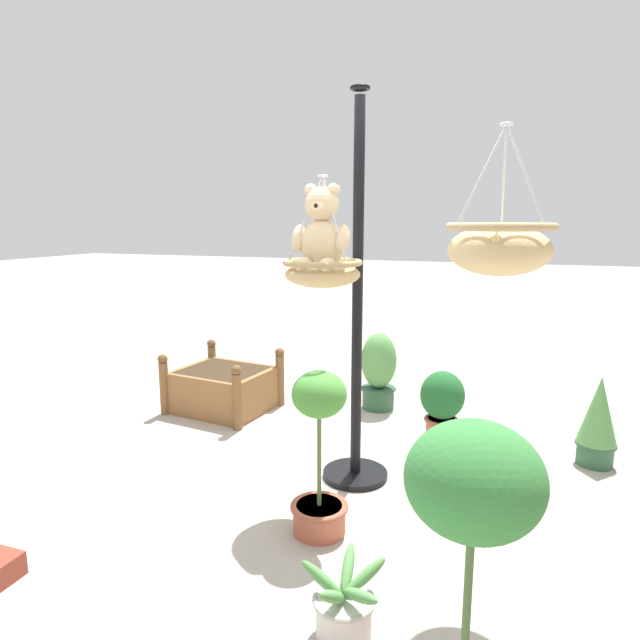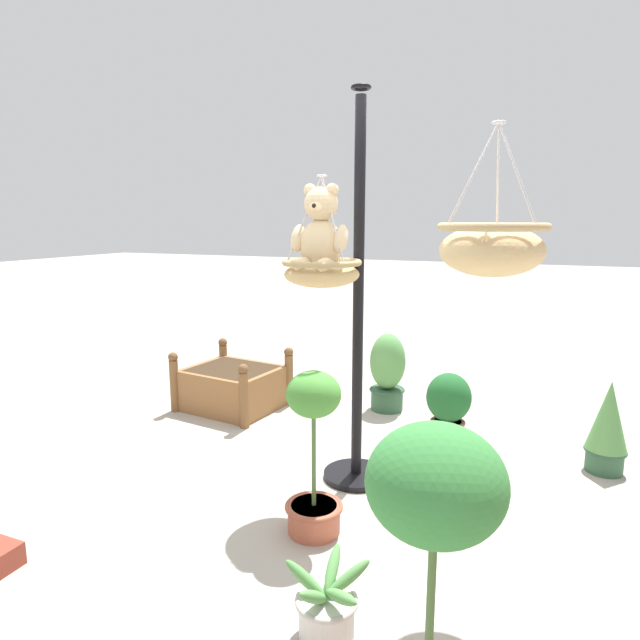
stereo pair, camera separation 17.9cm
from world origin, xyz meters
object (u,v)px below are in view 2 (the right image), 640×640
object	(u,v)px
display_pole_central	(357,365)
potted_plant_tall_leafy	(430,625)
hanging_basket_with_teddy	(322,271)
potted_plant_conical_shrub	(448,405)
wooden_planter_box	(233,386)
potted_plant_trailing_ivy	(314,450)
potted_plant_fern_front	(608,427)
teddy_bear	(320,234)
potted_plant_small_succulent	(327,608)
potted_plant_bushy_green	(387,372)
hanging_basket_left_high	(492,247)

from	to	relation	value
display_pole_central	potted_plant_tall_leafy	distance (m)	2.10
display_pole_central	hanging_basket_with_teddy	size ratio (longest dim) A/B	3.81
potted_plant_conical_shrub	wooden_planter_box	bearing A→B (deg)	-1.17
display_pole_central	potted_plant_trailing_ivy	bearing A→B (deg)	89.06
wooden_planter_box	hanging_basket_with_teddy	bearing A→B (deg)	140.30
display_pole_central	potted_plant_fern_front	distance (m)	1.80
potted_plant_fern_front	potted_plant_conical_shrub	xyz separation A→B (m)	(1.10, -0.08, -0.01)
wooden_planter_box	potted_plant_trailing_ivy	distance (m)	2.20
wooden_planter_box	teddy_bear	bearing A→B (deg)	139.70
teddy_bear	potted_plant_small_succulent	bearing A→B (deg)	113.95
potted_plant_conical_shrub	potted_plant_trailing_ivy	bearing A→B (deg)	72.64
teddy_bear	potted_plant_conical_shrub	xyz separation A→B (m)	(-0.62, -1.12, -1.34)
teddy_bear	potted_plant_fern_front	world-z (taller)	teddy_bear
potted_plant_bushy_green	potted_plant_small_succulent	distance (m)	2.84
teddy_bear	potted_plant_small_succulent	distance (m)	1.95
hanging_basket_left_high	potted_plant_small_succulent	world-z (taller)	hanging_basket_left_high
potted_plant_small_succulent	potted_plant_fern_front	bearing A→B (deg)	-119.45
teddy_bear	potted_plant_conical_shrub	world-z (taller)	teddy_bear
potted_plant_tall_leafy	potted_plant_trailing_ivy	bearing A→B (deg)	-54.07
wooden_planter_box	potted_plant_small_succulent	xyz separation A→B (m)	(-1.86, 2.28, -0.08)
display_pole_central	potted_plant_small_succulent	xyz separation A→B (m)	(-0.35, 1.40, -0.66)
hanging_basket_left_high	potted_plant_conical_shrub	xyz separation A→B (m)	(0.39, -1.56, -1.30)
potted_plant_trailing_ivy	display_pole_central	bearing A→B (deg)	-90.94
teddy_bear	potted_plant_conical_shrub	distance (m)	1.85
wooden_planter_box	potted_plant_fern_front	distance (m)	3.09
teddy_bear	potted_plant_tall_leafy	xyz separation A→B (m)	(-1.01, 1.63, -1.03)
potted_plant_fern_front	potted_plant_trailing_ivy	bearing A→B (deg)	42.76
hanging_basket_with_teddy	hanging_basket_left_high	bearing A→B (deg)	155.19
potted_plant_small_succulent	potted_plant_trailing_ivy	distance (m)	0.86
teddy_bear	potted_plant_tall_leafy	world-z (taller)	teddy_bear
potted_plant_trailing_ivy	teddy_bear	bearing A→B (deg)	-71.91
hanging_basket_left_high	wooden_planter_box	bearing A→B (deg)	-33.96
display_pole_central	potted_plant_bushy_green	world-z (taller)	display_pole_central
wooden_planter_box	potted_plant_bushy_green	bearing A→B (deg)	-159.33
hanging_basket_with_teddy	potted_plant_bushy_green	bearing A→B (deg)	-89.13
potted_plant_bushy_green	potted_plant_fern_front	bearing A→B (deg)	160.18
hanging_basket_left_high	potted_plant_tall_leafy	distance (m)	1.55
hanging_basket_with_teddy	potted_plant_fern_front	bearing A→B (deg)	-149.50
potted_plant_fern_front	potted_plant_conical_shrub	size ratio (longest dim) A/B	1.16
wooden_planter_box	potted_plant_fern_front	bearing A→B (deg)	177.73
potted_plant_small_succulent	potted_plant_trailing_ivy	world-z (taller)	potted_plant_trailing_ivy
display_pole_central	potted_plant_tall_leafy	size ratio (longest dim) A/B	2.10
potted_plant_conical_shrub	potted_plant_trailing_ivy	xyz separation A→B (m)	(0.48, 1.54, 0.17)
potted_plant_fern_front	display_pole_central	bearing A→B (deg)	25.91
potted_plant_tall_leafy	potted_plant_conical_shrub	world-z (taller)	potted_plant_tall_leafy
potted_plant_trailing_ivy	potted_plant_bushy_green	bearing A→B (deg)	-85.52
potted_plant_conical_shrub	potted_plant_trailing_ivy	size ratio (longest dim) A/B	0.60
potted_plant_conical_shrub	potted_plant_trailing_ivy	distance (m)	1.62
wooden_planter_box	hanging_basket_left_high	bearing A→B (deg)	146.04
potted_plant_small_succulent	display_pole_central	bearing A→B (deg)	-75.99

